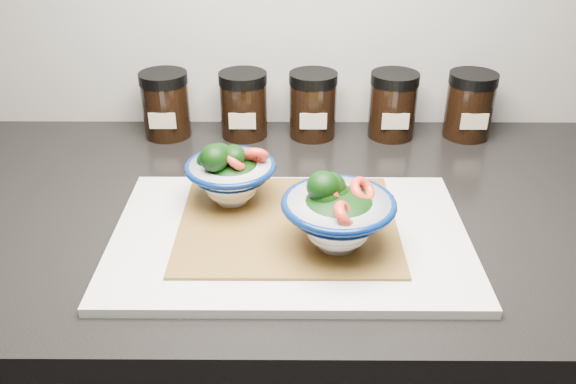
{
  "coord_description": "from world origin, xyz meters",
  "views": [
    {
      "loc": [
        0.02,
        0.71,
        1.34
      ],
      "look_at": [
        0.02,
        1.38,
        0.96
      ],
      "focal_mm": 38.0,
      "sensor_mm": 36.0,
      "label": 1
    }
  ],
  "objects_px": {
    "spice_jar_b": "(244,105)",
    "spice_jar_e": "(470,105)",
    "bowl_left": "(230,174)",
    "spice_jar_d": "(393,105)",
    "spice_jar_a": "(166,104)",
    "cutting_board": "(290,236)",
    "bowl_right": "(337,214)",
    "spice_jar_c": "(313,105)"
  },
  "relations": [
    {
      "from": "bowl_left",
      "to": "bowl_right",
      "type": "height_order",
      "value": "bowl_right"
    },
    {
      "from": "bowl_right",
      "to": "spice_jar_b",
      "type": "bearing_deg",
      "value": 110.72
    },
    {
      "from": "cutting_board",
      "to": "spice_jar_d",
      "type": "distance_m",
      "value": 0.38
    },
    {
      "from": "spice_jar_c",
      "to": "cutting_board",
      "type": "bearing_deg",
      "value": -96.54
    },
    {
      "from": "bowl_left",
      "to": "spice_jar_e",
      "type": "relative_size",
      "value": 1.09
    },
    {
      "from": "spice_jar_c",
      "to": "spice_jar_a",
      "type": "bearing_deg",
      "value": 180.0
    },
    {
      "from": "spice_jar_c",
      "to": "spice_jar_d",
      "type": "bearing_deg",
      "value": 0.0
    },
    {
      "from": "bowl_left",
      "to": "spice_jar_b",
      "type": "distance_m",
      "value": 0.26
    },
    {
      "from": "spice_jar_a",
      "to": "spice_jar_d",
      "type": "bearing_deg",
      "value": 0.0
    },
    {
      "from": "spice_jar_b",
      "to": "spice_jar_d",
      "type": "xyz_separation_m",
      "value": [
        0.26,
        0.0,
        0.0
      ]
    },
    {
      "from": "spice_jar_d",
      "to": "spice_jar_e",
      "type": "bearing_deg",
      "value": 0.0
    },
    {
      "from": "spice_jar_b",
      "to": "spice_jar_c",
      "type": "height_order",
      "value": "same"
    },
    {
      "from": "cutting_board",
      "to": "spice_jar_d",
      "type": "bearing_deg",
      "value": 62.13
    },
    {
      "from": "cutting_board",
      "to": "spice_jar_c",
      "type": "height_order",
      "value": "spice_jar_c"
    },
    {
      "from": "cutting_board",
      "to": "bowl_right",
      "type": "xyz_separation_m",
      "value": [
        0.06,
        -0.03,
        0.05
      ]
    },
    {
      "from": "spice_jar_c",
      "to": "spice_jar_e",
      "type": "relative_size",
      "value": 1.0
    },
    {
      "from": "bowl_right",
      "to": "spice_jar_d",
      "type": "height_order",
      "value": "same"
    },
    {
      "from": "bowl_left",
      "to": "spice_jar_d",
      "type": "distance_m",
      "value": 0.36
    },
    {
      "from": "cutting_board",
      "to": "bowl_left",
      "type": "relative_size",
      "value": 3.65
    },
    {
      "from": "bowl_right",
      "to": "spice_jar_e",
      "type": "height_order",
      "value": "same"
    },
    {
      "from": "bowl_right",
      "to": "cutting_board",
      "type": "bearing_deg",
      "value": 150.82
    },
    {
      "from": "cutting_board",
      "to": "spice_jar_a",
      "type": "bearing_deg",
      "value": 122.96
    },
    {
      "from": "bowl_left",
      "to": "bowl_right",
      "type": "distance_m",
      "value": 0.17
    },
    {
      "from": "bowl_right",
      "to": "spice_jar_b",
      "type": "relative_size",
      "value": 1.22
    },
    {
      "from": "bowl_left",
      "to": "cutting_board",
      "type": "bearing_deg",
      "value": -42.8
    },
    {
      "from": "spice_jar_a",
      "to": "spice_jar_c",
      "type": "xyz_separation_m",
      "value": [
        0.25,
        0.0,
        0.0
      ]
    },
    {
      "from": "spice_jar_c",
      "to": "bowl_right",
      "type": "bearing_deg",
      "value": -87.08
    },
    {
      "from": "cutting_board",
      "to": "spice_jar_e",
      "type": "relative_size",
      "value": 3.98
    },
    {
      "from": "spice_jar_a",
      "to": "spice_jar_d",
      "type": "relative_size",
      "value": 1.0
    },
    {
      "from": "spice_jar_a",
      "to": "spice_jar_e",
      "type": "height_order",
      "value": "same"
    },
    {
      "from": "bowl_right",
      "to": "spice_jar_d",
      "type": "distance_m",
      "value": 0.38
    },
    {
      "from": "bowl_left",
      "to": "spice_jar_e",
      "type": "height_order",
      "value": "spice_jar_e"
    },
    {
      "from": "spice_jar_b",
      "to": "spice_jar_c",
      "type": "distance_m",
      "value": 0.12
    },
    {
      "from": "bowl_right",
      "to": "spice_jar_e",
      "type": "xyz_separation_m",
      "value": [
        0.25,
        0.36,
        -0.0
      ]
    },
    {
      "from": "spice_jar_d",
      "to": "bowl_left",
      "type": "bearing_deg",
      "value": -135.05
    },
    {
      "from": "spice_jar_c",
      "to": "spice_jar_d",
      "type": "height_order",
      "value": "same"
    },
    {
      "from": "spice_jar_a",
      "to": "spice_jar_b",
      "type": "height_order",
      "value": "same"
    },
    {
      "from": "cutting_board",
      "to": "spice_jar_e",
      "type": "height_order",
      "value": "spice_jar_e"
    },
    {
      "from": "spice_jar_a",
      "to": "spice_jar_d",
      "type": "height_order",
      "value": "same"
    },
    {
      "from": "spice_jar_b",
      "to": "spice_jar_e",
      "type": "height_order",
      "value": "same"
    },
    {
      "from": "spice_jar_b",
      "to": "spice_jar_a",
      "type": "bearing_deg",
      "value": 180.0
    },
    {
      "from": "bowl_right",
      "to": "spice_jar_a",
      "type": "relative_size",
      "value": 1.22
    }
  ]
}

